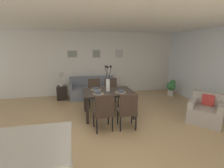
# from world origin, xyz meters

# --- Properties ---
(ground_plane) EXTENTS (9.00, 9.00, 0.00)m
(ground_plane) POSITION_xyz_m (0.00, 0.00, 0.00)
(ground_plane) COLOR tan
(back_wall_panel) EXTENTS (9.00, 0.10, 2.60)m
(back_wall_panel) POSITION_xyz_m (0.00, 3.25, 1.30)
(back_wall_panel) COLOR silver
(back_wall_panel) RESTS_ON ground
(side_window_wall) EXTENTS (0.10, 6.30, 2.60)m
(side_window_wall) POSITION_xyz_m (3.65, 0.40, 1.30)
(side_window_wall) COLOR white
(side_window_wall) RESTS_ON ground
(ceiling_panel) EXTENTS (9.00, 7.20, 0.08)m
(ceiling_panel) POSITION_xyz_m (0.00, 0.40, 2.64)
(ceiling_panel) COLOR white
(dining_table) EXTENTS (1.40, 1.00, 0.74)m
(dining_table) POSITION_xyz_m (0.18, 0.78, 0.66)
(dining_table) COLOR black
(dining_table) RESTS_ON ground
(dining_chair_near_left) EXTENTS (0.47, 0.47, 0.92)m
(dining_chair_near_left) POSITION_xyz_m (-0.11, -0.11, 0.51)
(dining_chair_near_left) COLOR #3D2D23
(dining_chair_near_left) RESTS_ON ground
(dining_chair_near_right) EXTENTS (0.46, 0.46, 0.92)m
(dining_chair_near_right) POSITION_xyz_m (-0.10, 1.71, 0.51)
(dining_chair_near_right) COLOR #3D2D23
(dining_chair_near_right) RESTS_ON ground
(dining_chair_far_left) EXTENTS (0.47, 0.47, 0.92)m
(dining_chair_far_left) POSITION_xyz_m (0.47, -0.14, 0.51)
(dining_chair_far_left) COLOR #3D2D23
(dining_chair_far_left) RESTS_ON ground
(dining_chair_far_right) EXTENTS (0.44, 0.44, 0.92)m
(dining_chair_far_right) POSITION_xyz_m (0.47, 1.66, 0.51)
(dining_chair_far_right) COLOR #3D2D23
(dining_chair_far_right) RESTS_ON ground
(centerpiece_vase) EXTENTS (0.21, 0.23, 0.73)m
(centerpiece_vase) POSITION_xyz_m (0.18, 0.78, 1.02)
(centerpiece_vase) COLOR white
(centerpiece_vase) RESTS_ON dining_table
(placemat_near_left) EXTENTS (0.32, 0.32, 0.01)m
(placemat_near_left) POSITION_xyz_m (-0.13, 0.56, 0.74)
(placemat_near_left) COLOR #7F705B
(placemat_near_left) RESTS_ON dining_table
(bowl_near_left) EXTENTS (0.17, 0.17, 0.07)m
(bowl_near_left) POSITION_xyz_m (-0.13, 0.56, 0.78)
(bowl_near_left) COLOR #475166
(bowl_near_left) RESTS_ON dining_table
(placemat_near_right) EXTENTS (0.32, 0.32, 0.01)m
(placemat_near_right) POSITION_xyz_m (-0.13, 1.01, 0.74)
(placemat_near_right) COLOR #7F705B
(placemat_near_right) RESTS_ON dining_table
(bowl_near_right) EXTENTS (0.17, 0.17, 0.07)m
(bowl_near_right) POSITION_xyz_m (-0.13, 1.01, 0.78)
(bowl_near_right) COLOR #475166
(bowl_near_right) RESTS_ON dining_table
(placemat_far_left) EXTENTS (0.32, 0.32, 0.01)m
(placemat_far_left) POSITION_xyz_m (0.50, 0.56, 0.74)
(placemat_far_left) COLOR #7F705B
(placemat_far_left) RESTS_ON dining_table
(bowl_far_left) EXTENTS (0.17, 0.17, 0.07)m
(bowl_far_left) POSITION_xyz_m (0.50, 0.56, 0.78)
(bowl_far_left) COLOR #475166
(bowl_far_left) RESTS_ON dining_table
(sofa) EXTENTS (1.80, 0.84, 0.80)m
(sofa) POSITION_xyz_m (-0.06, 2.70, 0.28)
(sofa) COLOR slate
(sofa) RESTS_ON ground
(side_table) EXTENTS (0.36, 0.36, 0.52)m
(side_table) POSITION_xyz_m (-1.25, 2.66, 0.26)
(side_table) COLOR black
(side_table) RESTS_ON ground
(table_lamp) EXTENTS (0.22, 0.22, 0.51)m
(table_lamp) POSITION_xyz_m (-1.25, 2.66, 0.89)
(table_lamp) COLOR beige
(table_lamp) RESTS_ON side_table
(armchair) EXTENTS (1.13, 1.13, 0.75)m
(armchair) POSITION_xyz_m (2.67, -0.22, 0.29)
(armchair) COLOR #ADA399
(armchair) RESTS_ON ground
(framed_picture_left) EXTENTS (0.40, 0.03, 0.28)m
(framed_picture_left) POSITION_xyz_m (-0.79, 3.18, 1.71)
(framed_picture_left) COLOR #B2ADA3
(framed_picture_center) EXTENTS (0.33, 0.03, 0.33)m
(framed_picture_center) POSITION_xyz_m (0.18, 3.18, 1.71)
(framed_picture_center) COLOR #B2ADA3
(framed_picture_right) EXTENTS (0.32, 0.03, 0.33)m
(framed_picture_right) POSITION_xyz_m (1.16, 3.18, 1.71)
(framed_picture_right) COLOR #B2ADA3
(potted_plant) EXTENTS (0.36, 0.36, 0.67)m
(potted_plant) POSITION_xyz_m (3.16, 2.23, 0.37)
(potted_plant) COLOR silver
(potted_plant) RESTS_ON ground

